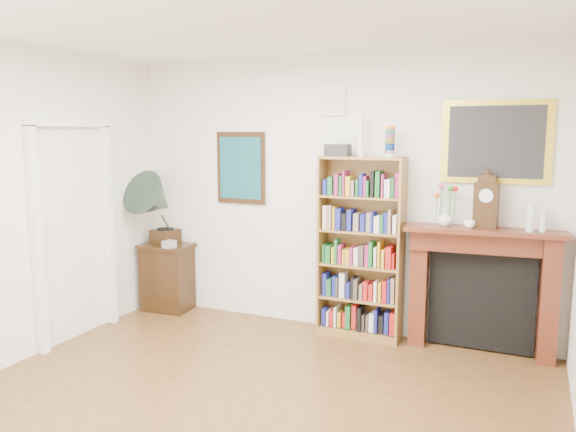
% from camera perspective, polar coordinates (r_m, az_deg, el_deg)
% --- Properties ---
extents(room, '(4.51, 5.01, 2.81)m').
position_cam_1_polar(room, '(3.53, -8.96, -2.02)').
color(room, '#503218').
rests_on(room, ground).
extents(door_casing, '(0.08, 1.02, 2.17)m').
position_cam_1_polar(door_casing, '(5.86, -20.87, 0.33)').
color(door_casing, white).
rests_on(door_casing, left_wall).
extents(teal_poster, '(0.58, 0.04, 0.78)m').
position_cam_1_polar(teal_poster, '(6.16, -4.81, 4.88)').
color(teal_poster, black).
rests_on(teal_poster, back_wall).
extents(small_picture, '(0.26, 0.04, 0.30)m').
position_cam_1_polar(small_picture, '(5.73, 4.57, 11.62)').
color(small_picture, white).
rests_on(small_picture, back_wall).
extents(gilt_painting, '(0.95, 0.04, 0.75)m').
position_cam_1_polar(gilt_painting, '(5.41, 20.34, 7.06)').
color(gilt_painting, gold).
rests_on(gilt_painting, back_wall).
extents(bookshelf, '(0.83, 0.30, 2.08)m').
position_cam_1_polar(bookshelf, '(5.56, 7.40, -2.22)').
color(bookshelf, brown).
rests_on(bookshelf, floor).
extents(side_cabinet, '(0.58, 0.44, 0.77)m').
position_cam_1_polar(side_cabinet, '(6.65, -12.15, -6.08)').
color(side_cabinet, black).
rests_on(side_cabinet, floor).
extents(fireplace, '(1.42, 0.44, 1.18)m').
position_cam_1_polar(fireplace, '(5.50, 19.09, -6.08)').
color(fireplace, '#451A10').
rests_on(fireplace, floor).
extents(gramophone, '(0.59, 0.70, 0.86)m').
position_cam_1_polar(gramophone, '(6.45, -13.23, 1.28)').
color(gramophone, black).
rests_on(gramophone, side_cabinet).
extents(cd_stack, '(0.14, 0.14, 0.08)m').
position_cam_1_polar(cd_stack, '(6.36, -11.97, -2.83)').
color(cd_stack, '#B4B4C1').
rests_on(cd_stack, side_cabinet).
extents(mantel_clock, '(0.22, 0.14, 0.48)m').
position_cam_1_polar(mantel_clock, '(5.32, 19.49, 1.28)').
color(mantel_clock, black).
rests_on(mantel_clock, fireplace).
extents(flower_vase, '(0.16, 0.16, 0.15)m').
position_cam_1_polar(flower_vase, '(5.37, 15.67, -0.17)').
color(flower_vase, white).
rests_on(flower_vase, fireplace).
extents(teacup, '(0.12, 0.12, 0.08)m').
position_cam_1_polar(teacup, '(5.31, 17.97, -0.77)').
color(teacup, white).
rests_on(teacup, fireplace).
extents(bottle_left, '(0.07, 0.07, 0.24)m').
position_cam_1_polar(bottle_left, '(5.29, 23.42, -0.19)').
color(bottle_left, silver).
rests_on(bottle_left, fireplace).
extents(bottle_right, '(0.06, 0.06, 0.20)m').
position_cam_1_polar(bottle_right, '(5.32, 24.48, -0.42)').
color(bottle_right, silver).
rests_on(bottle_right, fireplace).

